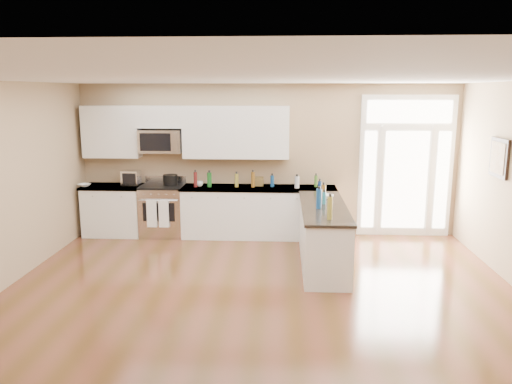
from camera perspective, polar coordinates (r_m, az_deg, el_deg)
ground at (r=5.91m, az=-0.05°, el=-15.37°), size 8.00×8.00×0.00m
room_shell at (r=5.35m, az=-0.05°, el=1.17°), size 8.00×8.00×8.00m
back_cabinet_left at (r=9.75m, az=-15.91°, el=-2.17°), size 1.10×0.66×0.94m
back_cabinet_right at (r=9.23m, az=0.25°, el=-2.48°), size 2.85×0.66×0.94m
peninsula_cabinet at (r=7.85m, az=7.65°, el=-5.14°), size 0.69×2.32×0.94m
upper_cabinet_left at (r=9.66m, az=-16.17°, el=6.63°), size 1.04×0.33×0.95m
upper_cabinet_right at (r=9.17m, az=-2.30°, el=6.84°), size 1.94×0.33×0.95m
upper_cabinet_short at (r=9.38m, az=-10.83°, el=8.43°), size 0.82×0.33×0.40m
microwave at (r=9.37m, az=-10.79°, el=5.73°), size 0.78×0.41×0.42m
entry_door at (r=9.58m, az=16.73°, el=2.81°), size 1.70×0.10×2.60m
wall_art_near at (r=8.17m, az=26.03°, el=3.52°), size 0.05×0.58×0.58m
kitchen_range at (r=9.48m, az=-10.58°, el=-2.06°), size 0.79×0.70×1.08m
stockpot at (r=9.38m, az=-9.76°, el=1.42°), size 0.31×0.31×0.21m
toaster_oven at (r=9.59m, az=-14.09°, el=1.59°), size 0.34×0.28×0.27m
cardboard_box at (r=9.24m, az=0.21°, el=1.24°), size 0.21×0.16×0.16m
bowl_left at (r=9.69m, az=-19.02°, el=0.74°), size 0.28×0.28×0.05m
bowl_peninsula at (r=8.26m, az=8.20°, el=-0.49°), size 0.22×0.22×0.06m
cup_counter at (r=9.22m, az=-6.45°, el=0.93°), size 0.16×0.16×0.10m
counter_bottles at (r=8.36m, az=2.83°, el=0.45°), size 2.32×2.43×0.32m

